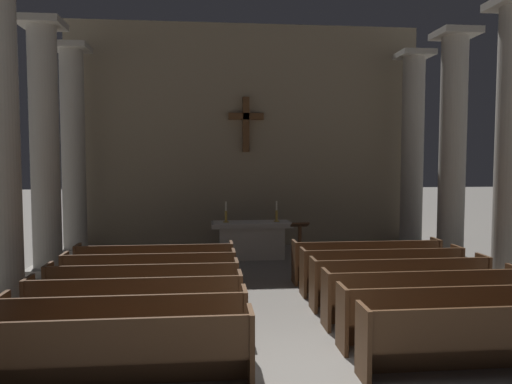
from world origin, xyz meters
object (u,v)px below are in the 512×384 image
object	(u,v)px
pew_right_row_5	(382,271)
pew_left_row_4	(144,289)
pew_right_row_1	(489,339)
column_right_fourth	(412,154)
pew_left_row_6	(156,265)
lectern	(300,245)
column_left_third	(45,153)
pew_left_row_5	(150,276)
pew_right_row_4	(400,282)
pew_right_row_3	(423,297)
column_right_second	(512,152)
candlestick_right	(277,215)
column_right_third	(452,153)
pew_right_row_6	(366,261)
column_left_second	(1,151)
column_left_fourth	(73,154)
candlestick_left	(226,216)
pew_right_row_2	(451,315)
altar	(251,239)
pew_left_row_2	(126,326)
pew_left_row_3	(136,305)
pew_left_row_1	(113,353)

from	to	relation	value
pew_right_row_5	pew_left_row_4	bearing A→B (deg)	-168.35
pew_right_row_1	column_right_fourth	distance (m)	9.27
pew_left_row_6	lectern	world-z (taller)	lectern
pew_right_row_1	column_left_third	distance (m)	9.80
pew_left_row_5	pew_right_row_4	size ratio (longest dim) A/B	1.00
pew_right_row_3	column_right_second	xyz separation A→B (m)	(2.64, 1.78, 2.40)
pew_right_row_1	candlestick_right	xyz separation A→B (m)	(-1.62, 7.66, 0.71)
pew_right_row_4	candlestick_right	world-z (taller)	candlestick_right
pew_left_row_6	candlestick_right	bearing A→B (deg)	43.77
column_left_third	candlestick_right	bearing A→B (deg)	15.23
pew_right_row_5	column_right_third	distance (m)	4.25
pew_left_row_6	pew_right_row_6	bearing A→B (deg)	0.00
column_left_second	column_left_third	xyz separation A→B (m)	(0.00, 2.43, 0.00)
column_left_fourth	candlestick_left	world-z (taller)	column_left_fourth
pew_left_row_5	column_left_fourth	size ratio (longest dim) A/B	0.56
column_right_third	pew_left_row_5	bearing A→B (deg)	-162.41
pew_left_row_5	candlestick_right	xyz separation A→B (m)	(3.02, 3.84, 0.71)
pew_right_row_2	lectern	world-z (taller)	lectern
pew_right_row_2	altar	bearing A→B (deg)	109.04
pew_left_row_2	column_left_second	distance (m)	4.50
pew_left_row_3	column_right_fourth	bearing A→B (deg)	42.45
pew_right_row_1	pew_right_row_5	size ratio (longest dim) A/B	1.00
column_right_fourth	pew_right_row_2	bearing A→B (deg)	-109.13
column_right_second	pew_left_row_4	bearing A→B (deg)	-173.52
pew_left_row_4	pew_left_row_6	distance (m)	1.91
pew_right_row_4	column_left_fourth	size ratio (longest dim) A/B	0.56
pew_left_row_6	candlestick_right	world-z (taller)	candlestick_right
pew_left_row_5	pew_right_row_5	xyz separation A→B (m)	(4.63, 0.00, 0.00)
pew_left_row_4	pew_right_row_4	distance (m)	4.63
pew_right_row_2	pew_left_row_1	bearing A→B (deg)	-168.35
pew_right_row_6	candlestick_left	distance (m)	4.24
pew_left_row_5	lectern	distance (m)	4.34
pew_left_row_4	pew_right_row_3	xyz separation A→B (m)	(4.63, -0.95, 0.00)
pew_right_row_6	column_right_second	xyz separation A→B (m)	(2.64, -1.08, 2.40)
pew_left_row_2	column_left_fourth	world-z (taller)	column_left_fourth
pew_right_row_5	column_right_third	xyz separation A→B (m)	(2.64, 2.30, 2.40)
column_left_second	column_right_second	bearing A→B (deg)	0.00
column_left_second	column_right_fourth	distance (m)	11.04
column_right_second	altar	distance (m)	6.77
pew_right_row_6	altar	xyz separation A→B (m)	(-2.32, 2.89, 0.06)
candlestick_left	column_right_second	bearing A→B (deg)	-35.10
pew_right_row_3	candlestick_left	bearing A→B (deg)	117.66
column_left_third	lectern	world-z (taller)	column_left_third
pew_left_row_3	pew_right_row_6	bearing A→B (deg)	31.74
pew_left_row_5	candlestick_right	distance (m)	4.94
pew_right_row_3	column_left_fourth	world-z (taller)	column_left_fourth
column_left_third	column_right_second	bearing A→B (deg)	-13.80
pew_left_row_6	pew_right_row_5	size ratio (longest dim) A/B	1.00
pew_left_row_3	lectern	distance (m)	5.71
pew_left_row_1	column_left_second	distance (m)	5.13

